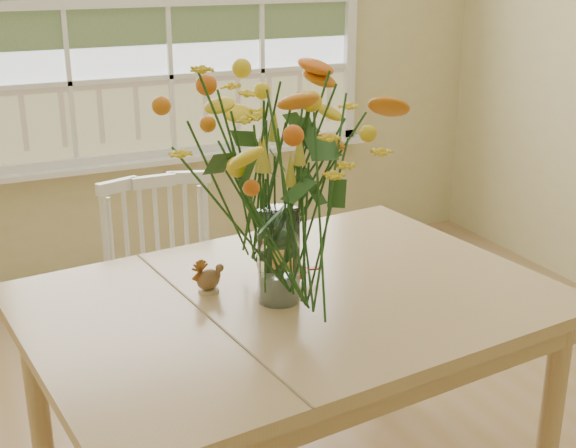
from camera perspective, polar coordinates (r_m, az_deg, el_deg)
name	(u,v)px	position (r m, az deg, el deg)	size (l,w,h in m)	color
wall_back	(167,39)	(4.39, -8.95, 13.38)	(4.00, 0.02, 2.70)	#CBBD82
window	(167,5)	(4.34, -8.93, 15.72)	(2.42, 0.12, 1.74)	silver
dining_table	(291,322)	(2.37, 0.21, -7.29)	(1.65, 1.26, 0.82)	tan
windsor_chair	(167,291)	(3.08, -8.96, -4.92)	(0.45, 0.43, 0.96)	white
flower_vase	(278,164)	(2.15, -0.72, 4.49)	(0.59, 0.59, 0.70)	white
pumpkin	(275,265)	(2.43, -1.00, -3.05)	(0.12, 0.12, 0.09)	orange
turkey_figurine	(208,279)	(2.35, -5.92, -4.11)	(0.09, 0.08, 0.10)	#CCB78C
dark_gourd	(290,271)	(2.40, 0.14, -3.51)	(0.13, 0.08, 0.07)	#38160F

